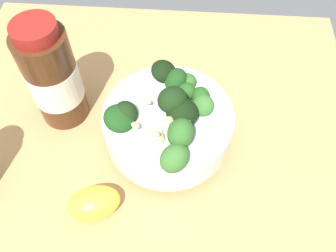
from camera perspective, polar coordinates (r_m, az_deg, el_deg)
The scene contains 4 objects.
ground_plane at distance 54.50cm, azimuth -3.44°, elevation -5.10°, with size 65.96×65.96×3.46cm, color tan.
bowl_of_broccoli at distance 49.72cm, azimuth -0.04°, elevation 0.61°, with size 19.87×18.63×12.37cm.
lemon_wedge at distance 48.41cm, azimuth -11.89°, elevation -12.07°, with size 6.98×4.62×3.72cm, color yellow.
bottle_tall at distance 53.24cm, azimuth -18.11°, elevation 7.52°, with size 7.49×7.49×17.63cm.
Camera 1 is at (-25.84, -5.17, 45.98)cm, focal length 37.67 mm.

